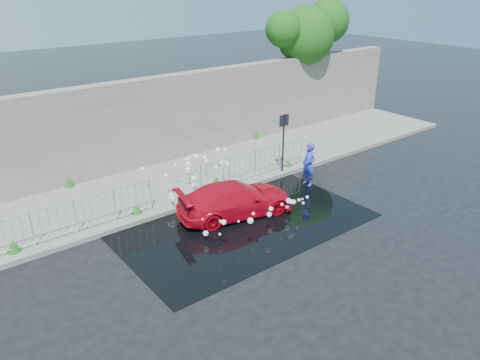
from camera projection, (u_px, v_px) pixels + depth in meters
name	position (u px, v px, depth m)	size (l,w,h in m)	color
ground	(249.00, 240.00, 14.11)	(90.00, 90.00, 0.00)	black
pavement	(166.00, 184.00, 17.69)	(30.00, 4.00, 0.15)	slate
curb	(195.00, 202.00, 16.24)	(30.00, 0.25, 0.16)	slate
retaining_wall	(136.00, 124.00, 18.55)	(30.00, 0.60, 3.50)	#696358
puddle	(242.00, 222.00, 15.11)	(8.00, 5.00, 0.01)	black
sign_post	(284.00, 134.00, 18.02)	(0.45, 0.06, 2.50)	black
tree	(309.00, 32.00, 23.02)	(4.96, 2.85, 6.31)	#332114
railing_left	(75.00, 215.00, 13.98)	(5.05, 0.05, 1.10)	silver
railing_right	(255.00, 163.00, 17.92)	(5.05, 0.05, 1.10)	silver
weeds	(168.00, 184.00, 17.05)	(12.17, 3.93, 0.45)	#184211
water_spray	(220.00, 183.00, 16.09)	(3.65, 5.56, 0.95)	white
red_car	(235.00, 199.00, 15.38)	(1.58, 3.89, 1.13)	red
person	(309.00, 164.00, 17.52)	(0.60, 0.39, 1.65)	blue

